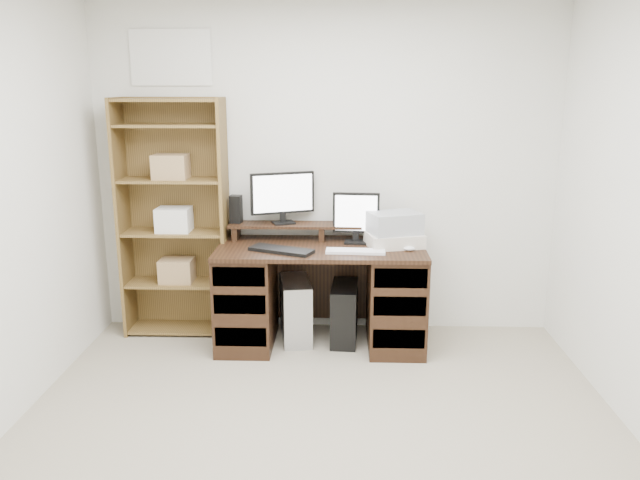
{
  "coord_description": "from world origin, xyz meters",
  "views": [
    {
      "loc": [
        0.1,
        -2.72,
        1.9
      ],
      "look_at": [
        -0.03,
        1.43,
        0.85
      ],
      "focal_mm": 35.0,
      "sensor_mm": 36.0,
      "label": 1
    }
  ],
  "objects_px": {
    "monitor_wide": "(283,195)",
    "monitor_small": "(356,216)",
    "printer": "(394,240)",
    "tower_silver": "(296,310)",
    "tower_black": "(344,313)",
    "bookshelf": "(175,216)",
    "desk": "(321,293)"
  },
  "relations": [
    {
      "from": "monitor_small",
      "to": "printer",
      "type": "distance_m",
      "value": 0.33
    },
    {
      "from": "printer",
      "to": "bookshelf",
      "type": "xyz_separation_m",
      "value": [
        -1.65,
        0.19,
        0.12
      ]
    },
    {
      "from": "tower_silver",
      "to": "tower_black",
      "type": "relative_size",
      "value": 1.04
    },
    {
      "from": "monitor_wide",
      "to": "monitor_small",
      "type": "xyz_separation_m",
      "value": [
        0.55,
        -0.1,
        -0.13
      ]
    },
    {
      "from": "monitor_wide",
      "to": "monitor_small",
      "type": "distance_m",
      "value": 0.57
    },
    {
      "from": "tower_black",
      "to": "tower_silver",
      "type": "bearing_deg",
      "value": -179.6
    },
    {
      "from": "desk",
      "to": "printer",
      "type": "xyz_separation_m",
      "value": [
        0.53,
        0.03,
        0.41
      ]
    },
    {
      "from": "bookshelf",
      "to": "printer",
      "type": "bearing_deg",
      "value": -6.51
    },
    {
      "from": "monitor_small",
      "to": "printer",
      "type": "bearing_deg",
      "value": -13.84
    },
    {
      "from": "desk",
      "to": "printer",
      "type": "distance_m",
      "value": 0.67
    },
    {
      "from": "desk",
      "to": "bookshelf",
      "type": "bearing_deg",
      "value": 169.19
    },
    {
      "from": "tower_black",
      "to": "printer",
      "type": "bearing_deg",
      "value": -0.67
    },
    {
      "from": "tower_silver",
      "to": "monitor_small",
      "type": "bearing_deg",
      "value": -2.94
    },
    {
      "from": "tower_black",
      "to": "bookshelf",
      "type": "distance_m",
      "value": 1.48
    },
    {
      "from": "printer",
      "to": "monitor_wide",
      "type": "bearing_deg",
      "value": 153.27
    },
    {
      "from": "bookshelf",
      "to": "tower_black",
      "type": "bearing_deg",
      "value": -7.18
    },
    {
      "from": "printer",
      "to": "bookshelf",
      "type": "distance_m",
      "value": 1.66
    },
    {
      "from": "printer",
      "to": "tower_black",
      "type": "bearing_deg",
      "value": 162.65
    },
    {
      "from": "monitor_small",
      "to": "tower_silver",
      "type": "relative_size",
      "value": 0.8
    },
    {
      "from": "monitor_wide",
      "to": "tower_black",
      "type": "bearing_deg",
      "value": -40.91
    },
    {
      "from": "desk",
      "to": "bookshelf",
      "type": "height_order",
      "value": "bookshelf"
    },
    {
      "from": "monitor_small",
      "to": "desk",
      "type": "bearing_deg",
      "value": -150.8
    },
    {
      "from": "tower_black",
      "to": "monitor_small",
      "type": "bearing_deg",
      "value": 43.32
    },
    {
      "from": "monitor_small",
      "to": "tower_silver",
      "type": "distance_m",
      "value": 0.85
    },
    {
      "from": "tower_silver",
      "to": "bookshelf",
      "type": "xyz_separation_m",
      "value": [
        -0.92,
        0.14,
        0.68
      ]
    },
    {
      "from": "tower_silver",
      "to": "bookshelf",
      "type": "bearing_deg",
      "value": 162.15
    },
    {
      "from": "tower_silver",
      "to": "tower_black",
      "type": "xyz_separation_m",
      "value": [
        0.37,
        -0.02,
        -0.01
      ]
    },
    {
      "from": "bookshelf",
      "to": "desk",
      "type": "bearing_deg",
      "value": -10.81
    },
    {
      "from": "desk",
      "to": "tower_black",
      "type": "xyz_separation_m",
      "value": [
        0.17,
        0.05,
        -0.17
      ]
    },
    {
      "from": "desk",
      "to": "monitor_wide",
      "type": "relative_size",
      "value": 3.22
    },
    {
      "from": "monitor_wide",
      "to": "tower_black",
      "type": "height_order",
      "value": "monitor_wide"
    },
    {
      "from": "tower_black",
      "to": "monitor_wide",
      "type": "bearing_deg",
      "value": 163.28
    }
  ]
}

